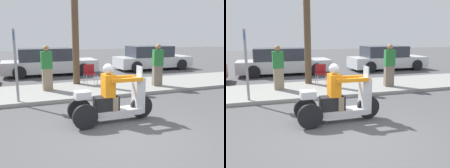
# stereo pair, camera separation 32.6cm
# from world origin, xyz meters

# --- Properties ---
(ground_plane) EXTENTS (60.00, 60.00, 0.00)m
(ground_plane) POSITION_xyz_m (0.00, 0.00, 0.00)
(ground_plane) COLOR #4C4C4F
(sidewalk_strip) EXTENTS (28.00, 2.80, 0.12)m
(sidewalk_strip) POSITION_xyz_m (0.00, 4.60, 0.06)
(sidewalk_strip) COLOR gray
(sidewalk_strip) RESTS_ON ground
(motorcycle_trike) EXTENTS (2.19, 0.69, 1.47)m
(motorcycle_trike) POSITION_xyz_m (0.08, 1.07, 0.53)
(motorcycle_trike) COLOR black
(motorcycle_trike) RESTS_ON ground
(spectator_far_back) EXTENTS (0.40, 0.26, 1.64)m
(spectator_far_back) POSITION_xyz_m (-1.09, 4.76, 0.91)
(spectator_far_back) COLOR gray
(spectator_far_back) RESTS_ON sidewalk_strip
(spectator_with_child) EXTENTS (0.42, 0.28, 1.66)m
(spectator_with_child) POSITION_xyz_m (3.14, 4.06, 0.92)
(spectator_with_child) COLOR #726656
(spectator_with_child) RESTS_ON sidewalk_strip
(folding_chair_curbside) EXTENTS (0.47, 0.47, 0.82)m
(folding_chair_curbside) POSITION_xyz_m (0.66, 5.22, 0.62)
(folding_chair_curbside) COLOR #A5A8AD
(folding_chair_curbside) RESTS_ON sidewalk_strip
(parked_car_lot_left) EXTENTS (4.90, 1.92, 1.43)m
(parked_car_lot_left) POSITION_xyz_m (-0.53, 9.04, 0.68)
(parked_car_lot_left) COLOR silver
(parked_car_lot_left) RESTS_ON ground
(parked_car_lot_right) EXTENTS (4.69, 2.00, 1.45)m
(parked_car_lot_right) POSITION_xyz_m (5.69, 9.04, 0.69)
(parked_car_lot_right) COLOR silver
(parked_car_lot_right) RESTS_ON ground
(tree_trunk) EXTENTS (0.28, 0.28, 3.55)m
(tree_trunk) POSITION_xyz_m (0.19, 5.57, 1.90)
(tree_trunk) COLOR brown
(tree_trunk) RESTS_ON sidewalk_strip
(street_sign) EXTENTS (0.08, 0.36, 2.20)m
(street_sign) POSITION_xyz_m (-2.12, 3.45, 1.32)
(street_sign) COLOR gray
(street_sign) RESTS_ON sidewalk_strip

